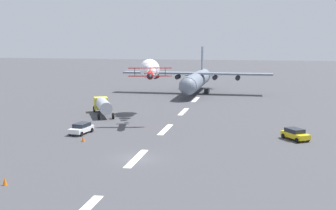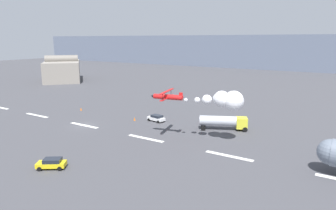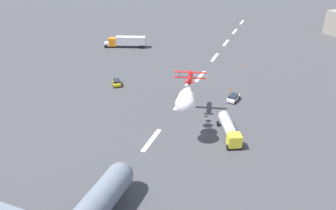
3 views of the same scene
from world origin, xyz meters
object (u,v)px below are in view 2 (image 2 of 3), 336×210
at_px(followme_car_yellow, 52,163).
at_px(airport_staff_sedan, 156,118).
at_px(traffic_cone_far, 135,119).
at_px(stunt_biplane_red, 222,100).
at_px(traffic_cone_near, 81,109).
at_px(fuel_tanker_truck, 224,122).

relative_size(followme_car_yellow, airport_staff_sedan, 0.99).
bearing_deg(traffic_cone_far, stunt_biplane_red, -9.12).
bearing_deg(traffic_cone_near, airport_staff_sedan, 3.96).
height_order(fuel_tanker_truck, traffic_cone_far, fuel_tanker_truck).
xyz_separation_m(airport_staff_sedan, traffic_cone_near, (-23.09, -1.60, -0.44)).
distance_m(followme_car_yellow, traffic_cone_far, 28.21).
bearing_deg(traffic_cone_near, followme_car_yellow, -48.30).
height_order(followme_car_yellow, traffic_cone_far, followme_car_yellow).
distance_m(stunt_biplane_red, airport_staff_sedan, 20.24).
bearing_deg(traffic_cone_near, traffic_cone_far, -1.55).
bearing_deg(followme_car_yellow, airport_staff_sedan, 93.51).
height_order(followme_car_yellow, traffic_cone_near, followme_car_yellow).
relative_size(fuel_tanker_truck, airport_staff_sedan, 2.22).
xyz_separation_m(traffic_cone_near, traffic_cone_far, (18.41, -0.50, 0.00)).
bearing_deg(airport_staff_sedan, traffic_cone_far, -155.86).
distance_m(fuel_tanker_truck, followme_car_yellow, 34.52).
height_order(traffic_cone_near, traffic_cone_far, same).
height_order(airport_staff_sedan, traffic_cone_near, airport_staff_sedan).
bearing_deg(followme_car_yellow, traffic_cone_near, 131.70).
bearing_deg(traffic_cone_far, followme_car_yellow, -76.70).
bearing_deg(airport_staff_sedan, traffic_cone_near, -176.04).
relative_size(stunt_biplane_red, traffic_cone_far, 22.79).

